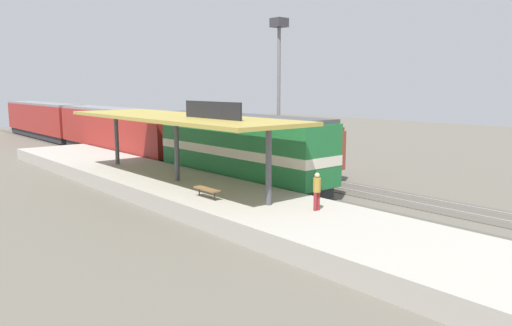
{
  "coord_description": "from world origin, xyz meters",
  "views": [
    {
      "loc": [
        -19.54,
        -24.46,
        6.36
      ],
      "look_at": [
        -1.38,
        -3.37,
        2.0
      ],
      "focal_mm": 34.28,
      "sensor_mm": 36.0,
      "label": 1
    }
  ],
  "objects": [
    {
      "name": "freight_car",
      "position": [
        4.6,
        2.03,
        1.97
      ],
      "size": [
        2.8,
        12.0,
        3.54
      ],
      "color": "#28282D",
      "rests_on": "track_far"
    },
    {
      "name": "passenger_carriage_rear",
      "position": [
        0.0,
        38.63,
        2.31
      ],
      "size": [
        2.9,
        20.0,
        4.24
      ],
      "color": "#28282D",
      "rests_on": "track_near"
    },
    {
      "name": "passenger_carriage_front",
      "position": [
        0.0,
        17.83,
        2.31
      ],
      "size": [
        2.9,
        20.0,
        4.24
      ],
      "color": "#28282D",
      "rests_on": "track_near"
    },
    {
      "name": "locomotive",
      "position": [
        0.0,
        -0.17,
        2.41
      ],
      "size": [
        2.93,
        14.43,
        4.44
      ],
      "color": "#28282D",
      "rests_on": "track_near"
    },
    {
      "name": "track_near",
      "position": [
        0.0,
        0.0,
        0.03
      ],
      "size": [
        3.2,
        110.0,
        0.16
      ],
      "color": "#4E4941",
      "rests_on": "ground"
    },
    {
      "name": "platform_bench",
      "position": [
        -6.0,
        -5.01,
        1.34
      ],
      "size": [
        0.44,
        1.7,
        0.5
      ],
      "color": "#333338",
      "rests_on": "platform"
    },
    {
      "name": "ground_plane",
      "position": [
        2.0,
        0.0,
        0.0
      ],
      "size": [
        120.0,
        120.0,
        0.0
      ],
      "primitive_type": "plane",
      "color": "#5B564C"
    },
    {
      "name": "person_waiting",
      "position": [
        -3.67,
        -10.17,
        1.85
      ],
      "size": [
        0.34,
        0.34,
        1.71
      ],
      "color": "maroon",
      "rests_on": "platform"
    },
    {
      "name": "light_mast",
      "position": [
        7.8,
        4.48,
        8.4
      ],
      "size": [
        1.1,
        1.1,
        11.7
      ],
      "color": "slate",
      "rests_on": "ground"
    },
    {
      "name": "track_far",
      "position": [
        4.6,
        0.0,
        0.03
      ],
      "size": [
        3.2,
        110.0,
        0.16
      ],
      "color": "#4E4941",
      "rests_on": "ground"
    },
    {
      "name": "station_canopy",
      "position": [
        -4.6,
        -0.09,
        4.53
      ],
      "size": [
        5.2,
        18.0,
        4.7
      ],
      "color": "#47474C",
      "rests_on": "platform"
    },
    {
      "name": "platform",
      "position": [
        -4.6,
        0.0,
        0.45
      ],
      "size": [
        6.0,
        44.0,
        0.9
      ],
      "primitive_type": "cube",
      "color": "#9E998E",
      "rests_on": "ground"
    }
  ]
}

